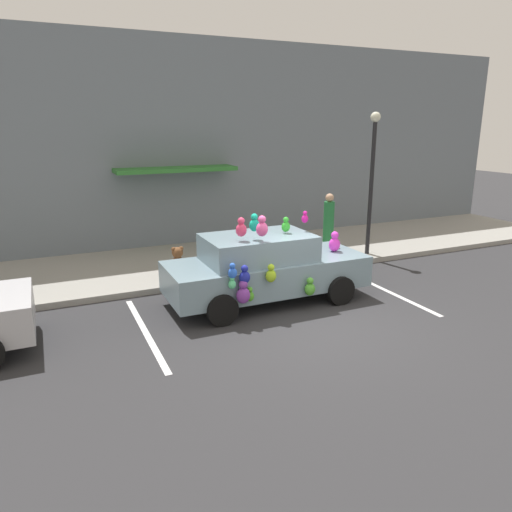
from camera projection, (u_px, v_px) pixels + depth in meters
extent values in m
plane|color=#2D2D30|center=(315.00, 323.00, 9.56)|extent=(60.00, 60.00, 0.00)
cube|color=gray|center=(226.00, 258.00, 13.92)|extent=(24.00, 4.00, 0.15)
cube|color=slate|center=(200.00, 146.00, 14.98)|extent=(24.00, 0.30, 6.40)
cube|color=#2D722E|center=(176.00, 169.00, 14.29)|extent=(3.60, 1.10, 0.12)
cube|color=silver|center=(385.00, 290.00, 11.46)|extent=(0.12, 3.60, 0.01)
cube|color=silver|center=(145.00, 332.00, 9.17)|extent=(0.12, 3.60, 0.01)
cube|color=gray|center=(267.00, 274.00, 10.61)|extent=(4.48, 1.67, 0.68)
cube|color=gray|center=(258.00, 248.00, 10.35)|extent=(2.33, 1.47, 0.56)
cylinder|color=black|center=(302.00, 270.00, 11.98)|extent=(0.64, 0.22, 0.64)
cylinder|color=black|center=(340.00, 290.00, 10.52)|extent=(0.64, 0.22, 0.64)
cylinder|color=black|center=(196.00, 285.00, 10.88)|extent=(0.64, 0.22, 0.64)
cylinder|color=black|center=(222.00, 310.00, 9.41)|extent=(0.64, 0.22, 0.64)
ellipsoid|color=teal|center=(288.00, 244.00, 11.34)|extent=(0.20, 0.17, 0.24)
sphere|color=teal|center=(288.00, 237.00, 11.30)|extent=(0.13, 0.13, 0.13)
ellipsoid|color=green|center=(286.00, 227.00, 10.43)|extent=(0.19, 0.16, 0.23)
sphere|color=green|center=(286.00, 220.00, 10.39)|extent=(0.12, 0.12, 0.12)
ellipsoid|color=#B116B4|center=(295.00, 251.00, 10.79)|extent=(0.18, 0.14, 0.21)
sphere|color=#B116B4|center=(295.00, 245.00, 10.75)|extent=(0.11, 0.11, 0.11)
ellipsoid|color=purple|center=(243.00, 295.00, 9.40)|extent=(0.28, 0.23, 0.33)
sphere|color=purple|center=(243.00, 284.00, 9.34)|extent=(0.18, 0.18, 0.18)
ellipsoid|color=#1C249A|center=(245.00, 277.00, 9.34)|extent=(0.22, 0.18, 0.26)
sphere|color=#1C249A|center=(245.00, 269.00, 9.29)|extent=(0.14, 0.14, 0.14)
ellipsoid|color=blue|center=(233.00, 273.00, 9.23)|extent=(0.18, 0.15, 0.22)
sphere|color=blue|center=(232.00, 266.00, 9.19)|extent=(0.12, 0.12, 0.12)
ellipsoid|color=#99C424|center=(271.00, 276.00, 9.58)|extent=(0.22, 0.18, 0.26)
sphere|color=#99C424|center=(271.00, 267.00, 9.53)|extent=(0.14, 0.14, 0.14)
ellipsoid|color=#254194|center=(335.00, 243.00, 11.43)|extent=(0.19, 0.16, 0.23)
sphere|color=#254194|center=(335.00, 237.00, 11.39)|extent=(0.12, 0.12, 0.12)
ellipsoid|color=#6428D4|center=(302.00, 250.00, 10.77)|extent=(0.21, 0.17, 0.25)
sphere|color=#6428D4|center=(302.00, 243.00, 10.72)|extent=(0.13, 0.13, 0.13)
ellipsoid|color=#5AD98E|center=(232.00, 284.00, 9.29)|extent=(0.16, 0.13, 0.18)
sphere|color=#5AD98E|center=(232.00, 278.00, 9.26)|extent=(0.10, 0.10, 0.10)
ellipsoid|color=purple|center=(218.00, 261.00, 9.83)|extent=(0.27, 0.22, 0.32)
sphere|color=purple|center=(218.00, 250.00, 9.77)|extent=(0.17, 0.17, 0.17)
ellipsoid|color=#14B58F|center=(254.00, 225.00, 9.81)|extent=(0.22, 0.18, 0.26)
sphere|color=#14B58F|center=(254.00, 217.00, 9.76)|extent=(0.14, 0.14, 0.14)
ellipsoid|color=green|center=(310.00, 289.00, 10.06)|extent=(0.23, 0.19, 0.27)
sphere|color=green|center=(310.00, 281.00, 10.01)|extent=(0.15, 0.15, 0.15)
ellipsoid|color=#D5188C|center=(305.00, 219.00, 10.61)|extent=(0.16, 0.13, 0.19)
sphere|color=#D5188C|center=(305.00, 213.00, 10.57)|extent=(0.10, 0.10, 0.10)
ellipsoid|color=#E25296|center=(262.00, 229.00, 9.62)|extent=(0.25, 0.20, 0.29)
sphere|color=#E25296|center=(262.00, 219.00, 9.56)|extent=(0.16, 0.16, 0.16)
ellipsoid|color=#49A226|center=(250.00, 296.00, 9.52)|extent=(0.17, 0.14, 0.21)
sphere|color=#49A226|center=(250.00, 290.00, 9.48)|extent=(0.11, 0.11, 0.11)
ellipsoid|color=#D93860|center=(241.00, 230.00, 9.70)|extent=(0.23, 0.19, 0.27)
sphere|color=#D93860|center=(241.00, 221.00, 9.65)|extent=(0.15, 0.15, 0.15)
ellipsoid|color=#F13AD1|center=(334.00, 245.00, 11.10)|extent=(0.28, 0.23, 0.33)
sphere|color=#F13AD1|center=(335.00, 235.00, 11.04)|extent=(0.18, 0.18, 0.18)
ellipsoid|color=brown|center=(178.00, 266.00, 12.02)|extent=(0.40, 0.33, 0.50)
sphere|color=brown|center=(177.00, 253.00, 11.93)|extent=(0.28, 0.28, 0.28)
sphere|color=brown|center=(173.00, 249.00, 11.86)|extent=(0.12, 0.12, 0.12)
sphere|color=brown|center=(181.00, 248.00, 11.94)|extent=(0.12, 0.12, 0.12)
cylinder|color=black|center=(371.00, 190.00, 13.64)|extent=(0.12, 0.12, 3.75)
sphere|color=#EAEACC|center=(376.00, 117.00, 13.10)|extent=(0.28, 0.28, 0.28)
cylinder|color=#237038|center=(328.00, 227.00, 14.18)|extent=(0.31, 0.31, 1.50)
sphere|color=tan|center=(330.00, 198.00, 13.95)|extent=(0.24, 0.24, 0.24)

